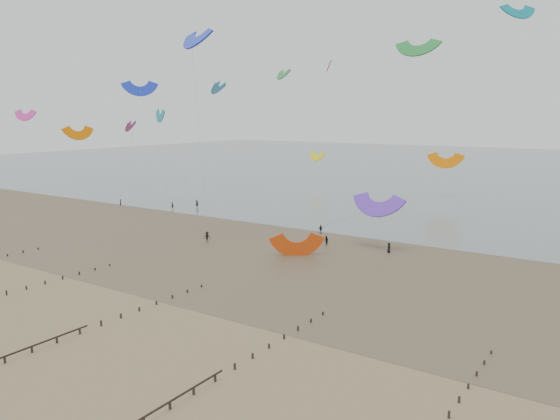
{
  "coord_description": "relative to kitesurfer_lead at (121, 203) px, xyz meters",
  "views": [
    {
      "loc": [
        50.14,
        -38.78,
        22.07
      ],
      "look_at": [
        5.56,
        28.0,
        8.0
      ],
      "focal_mm": 35.0,
      "sensor_mm": 36.0,
      "label": 1
    }
  ],
  "objects": [
    {
      "name": "grounded_kite",
      "position": [
        61.05,
        -16.4,
        -0.85
      ],
      "size": [
        9.26,
        9.02,
        4.02
      ],
      "primitive_type": null,
      "rotation": [
        1.54,
        0.0,
        0.68
      ],
      "color": "#D9420D",
      "rests_on": "ground"
    },
    {
      "name": "kites_airborne",
      "position": [
        41.08,
        34.96,
        21.65
      ],
      "size": [
        222.85,
        113.68,
        41.01
      ],
      "color": "#087A8A",
      "rests_on": "ground"
    },
    {
      "name": "sea_and_shore",
      "position": [
        51.26,
        -14.59,
        -0.84
      ],
      "size": [
        500.0,
        665.0,
        0.03
      ],
      "color": "#475654",
      "rests_on": "ground"
    },
    {
      "name": "ground",
      "position": [
        55.34,
        -49.0,
        -0.85
      ],
      "size": [
        500.0,
        500.0,
        0.0
      ],
      "primitive_type": "plane",
      "color": "brown",
      "rests_on": "ground"
    },
    {
      "name": "kitesurfer_lead",
      "position": [
        0.0,
        0.0,
        0.0
      ],
      "size": [
        0.74,
        0.68,
        1.7
      ],
      "primitive_type": "imported",
      "rotation": [
        0.0,
        0.0,
        2.57
      ],
      "color": "black",
      "rests_on": "ground"
    },
    {
      "name": "kitesurfers",
      "position": [
        68.42,
        -2.03,
        0.03
      ],
      "size": [
        96.49,
        29.5,
        1.89
      ],
      "color": "black",
      "rests_on": "ground"
    }
  ]
}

